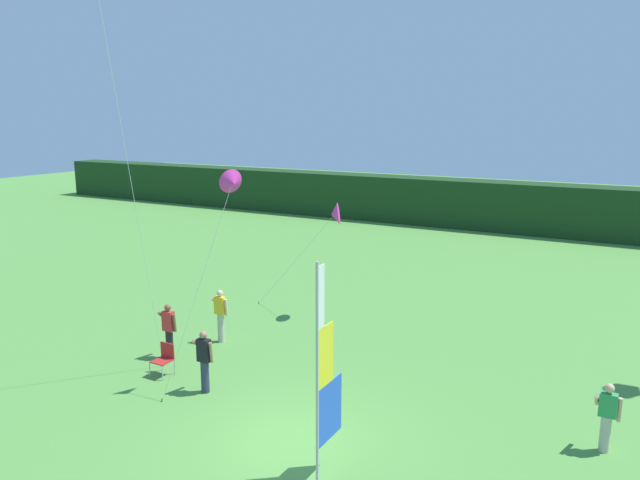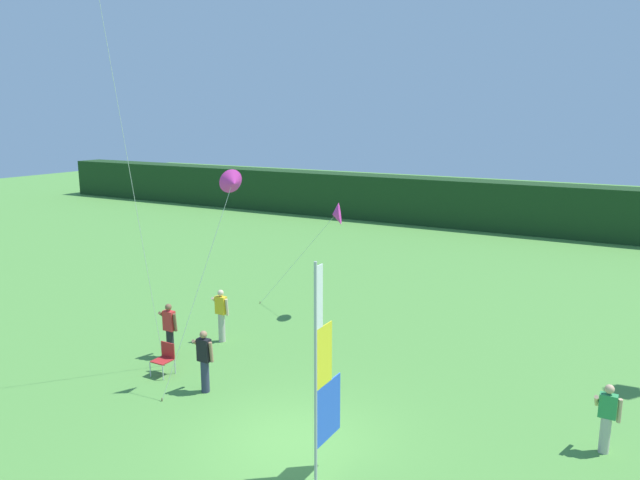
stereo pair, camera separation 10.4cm
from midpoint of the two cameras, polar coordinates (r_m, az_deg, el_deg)
ground_plane at (r=14.21m, az=-2.54°, el=-18.61°), size 120.00×120.00×0.00m
distant_treeline at (r=39.46m, az=19.61°, el=2.84°), size 80.00×2.40×3.08m
banner_flag at (r=11.89m, az=0.56°, el=-13.01°), size 0.06×1.03×4.59m
person_near_banner at (r=18.75m, az=-13.92°, el=-8.18°), size 0.55×0.48×1.68m
person_mid_field at (r=19.67m, az=-9.19°, el=-6.94°), size 0.55×0.48×1.74m
person_far_left at (r=16.32m, az=-10.72°, el=-11.07°), size 0.55×0.48×1.70m
person_far_right at (r=14.81m, az=25.74°, el=-14.85°), size 0.55×0.48×1.57m
folding_chair at (r=17.77m, az=-14.34°, el=-10.67°), size 0.51×0.51×0.89m
kite_magenta_delta_2 at (r=21.26m, az=1.65°, el=2.45°), size 3.56×0.86×4.16m
kite_magenta_delta_3 at (r=15.43m, az=-8.14°, el=5.30°), size 1.45×2.12×5.85m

